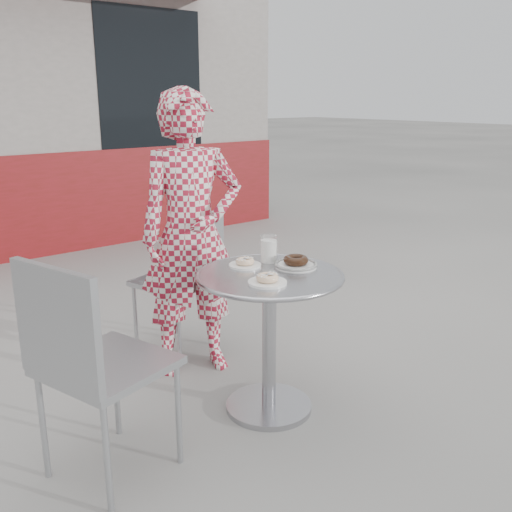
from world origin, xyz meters
TOP-DOWN VIEW (x-y plane):
  - ground at (0.00, 0.00)m, footprint 60.00×60.00m
  - bistro_table at (0.00, 0.03)m, footprint 0.71×0.71m
  - chair_far at (0.03, 0.92)m, footprint 0.52×0.52m
  - chair_left at (-0.83, 0.06)m, footprint 0.56×0.56m
  - seated_person at (-0.03, 0.66)m, footprint 0.66×0.54m
  - plate_far at (-0.02, 0.20)m, footprint 0.16×0.16m
  - plate_near at (-0.11, -0.08)m, footprint 0.17×0.17m
  - plate_checker at (0.17, 0.03)m, footprint 0.21×0.21m
  - milk_cup at (0.12, 0.18)m, footprint 0.09×0.09m

SIDE VIEW (x-z plane):
  - ground at x=0.00m, z-range 0.00..0.00m
  - chair_far at x=0.03m, z-range -0.17..0.71m
  - chair_left at x=-0.83m, z-range -0.18..0.77m
  - bistro_table at x=0.00m, z-range 0.18..0.90m
  - plate_far at x=-0.02m, z-range 0.71..0.75m
  - plate_checker at x=0.17m, z-range 0.71..0.76m
  - plate_near at x=-0.11m, z-range 0.71..0.76m
  - milk_cup at x=0.12m, z-range 0.71..0.85m
  - seated_person at x=-0.03m, z-range 0.00..1.58m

